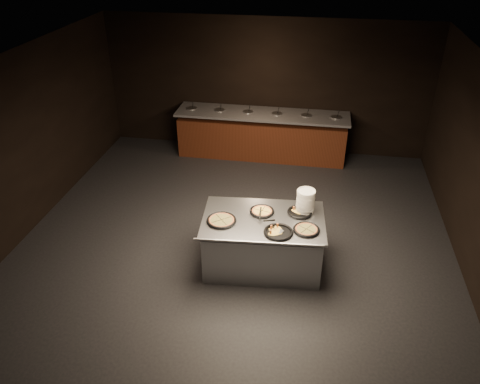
{
  "coord_description": "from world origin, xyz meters",
  "views": [
    {
      "loc": [
        1.12,
        -5.8,
        4.65
      ],
      "look_at": [
        0.08,
        0.3,
        0.97
      ],
      "focal_mm": 35.0,
      "sensor_mm": 36.0,
      "label": 1
    }
  ],
  "objects_px": {
    "pan_veggie_whole": "(221,220)",
    "plate_stack": "(306,201)",
    "serving_counter": "(263,243)",
    "pan_cheese_whole": "(262,211)"
  },
  "relations": [
    {
      "from": "plate_stack",
      "to": "pan_veggie_whole",
      "type": "xyz_separation_m",
      "value": [
        -1.17,
        -0.49,
        -0.15
      ]
    },
    {
      "from": "serving_counter",
      "to": "pan_veggie_whole",
      "type": "relative_size",
      "value": 4.3
    },
    {
      "from": "pan_cheese_whole",
      "to": "pan_veggie_whole",
      "type": "bearing_deg",
      "value": -148.32
    },
    {
      "from": "serving_counter",
      "to": "plate_stack",
      "type": "height_order",
      "value": "plate_stack"
    },
    {
      "from": "serving_counter",
      "to": "pan_cheese_whole",
      "type": "height_order",
      "value": "pan_cheese_whole"
    },
    {
      "from": "serving_counter",
      "to": "plate_stack",
      "type": "bearing_deg",
      "value": 24.01
    },
    {
      "from": "pan_veggie_whole",
      "to": "plate_stack",
      "type": "bearing_deg",
      "value": 22.59
    },
    {
      "from": "plate_stack",
      "to": "serving_counter",
      "type": "bearing_deg",
      "value": -151.35
    },
    {
      "from": "serving_counter",
      "to": "pan_cheese_whole",
      "type": "xyz_separation_m",
      "value": [
        -0.05,
        0.17,
        0.46
      ]
    },
    {
      "from": "plate_stack",
      "to": "pan_cheese_whole",
      "type": "height_order",
      "value": "plate_stack"
    }
  ]
}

